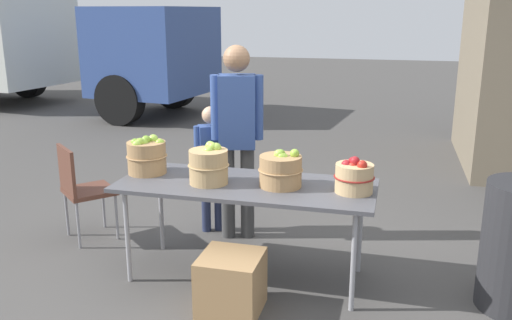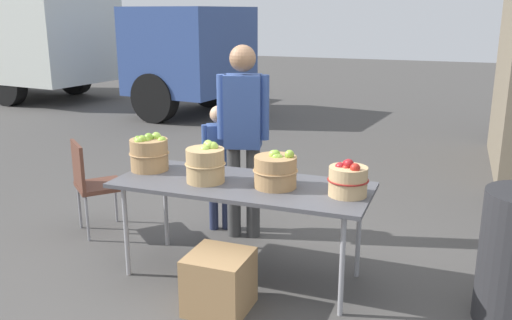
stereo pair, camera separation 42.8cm
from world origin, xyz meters
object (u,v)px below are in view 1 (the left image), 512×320
object	(u,v)px
box_truck	(7,35)
produce_crate	(231,283)
apple_basket_green_2	(281,170)
apple_basket_green_1	(209,165)
vendor_adult	(237,128)
market_table	(246,189)
apple_basket_green_0	(147,156)
child_customer	(211,159)
folding_chair	(81,185)
apple_basket_red_0	(354,177)

from	to	relation	value
box_truck	produce_crate	xyz separation A→B (m)	(7.08, -6.92, -1.28)
apple_basket_green_2	box_truck	xyz separation A→B (m)	(-7.30, 6.41, 0.61)
apple_basket_green_1	produce_crate	world-z (taller)	apple_basket_green_1
vendor_adult	produce_crate	world-z (taller)	vendor_adult
market_table	vendor_adult	size ratio (longest dim) A/B	1.11
vendor_adult	box_truck	xyz separation A→B (m)	(-6.76, 5.68, 0.48)
apple_basket_green_0	produce_crate	world-z (taller)	apple_basket_green_0
box_truck	produce_crate	distance (m)	9.98
box_truck	apple_basket_green_2	bearing A→B (deg)	-33.94
box_truck	produce_crate	bearing A→B (deg)	-37.04
child_customer	box_truck	size ratio (longest dim) A/B	0.15
apple_basket_green_1	child_customer	bearing A→B (deg)	108.28
apple_basket_green_1	child_customer	distance (m)	0.93
apple_basket_green_2	folding_chair	distance (m)	1.91
apple_basket_green_1	folding_chair	distance (m)	1.43
folding_chair	apple_basket_red_0	bearing A→B (deg)	-146.60
vendor_adult	folding_chair	distance (m)	1.46
market_table	produce_crate	size ratio (longest dim) A/B	4.67
apple_basket_red_0	vendor_adult	bearing A→B (deg)	145.72
market_table	apple_basket_green_2	xyz separation A→B (m)	(0.26, 0.00, 0.17)
produce_crate	child_customer	bearing A→B (deg)	114.03
folding_chair	apple_basket_green_1	bearing A→B (deg)	-154.76
apple_basket_green_1	produce_crate	xyz separation A→B (m)	(0.30, -0.46, -0.69)
folding_chair	child_customer	bearing A→B (deg)	-113.92
market_table	apple_basket_green_0	distance (m)	0.84
vendor_adult	apple_basket_red_0	bearing A→B (deg)	131.25
apple_basket_green_0	vendor_adult	size ratio (longest dim) A/B	0.19
vendor_adult	folding_chair	world-z (taller)	vendor_adult
apple_basket_green_2	apple_basket_red_0	world-z (taller)	apple_basket_green_2
market_table	apple_basket_green_0	xyz separation A→B (m)	(-0.82, 0.07, 0.18)
apple_basket_red_0	child_customer	xyz separation A→B (m)	(-1.33, 0.80, -0.18)
child_customer	folding_chair	xyz separation A→B (m)	(-1.04, -0.49, -0.18)
apple_basket_red_0	apple_basket_green_1	bearing A→B (deg)	-176.87
apple_basket_red_0	folding_chair	world-z (taller)	apple_basket_red_0
produce_crate	box_truck	bearing A→B (deg)	135.63
market_table	vendor_adult	distance (m)	0.83
market_table	vendor_adult	xyz separation A→B (m)	(-0.28, 0.73, 0.30)
apple_basket_green_2	apple_basket_red_0	xyz separation A→B (m)	(0.52, -0.00, -0.01)
apple_basket_red_0	folding_chair	size ratio (longest dim) A/B	0.33
apple_basket_green_2	child_customer	xyz separation A→B (m)	(-0.81, 0.80, -0.19)
apple_basket_green_2	apple_basket_red_0	bearing A→B (deg)	-0.41
child_customer	folding_chair	size ratio (longest dim) A/B	1.36
market_table	child_customer	xyz separation A→B (m)	(-0.55, 0.80, -0.02)
apple_basket_green_0	folding_chair	world-z (taller)	apple_basket_green_0
apple_basket_green_1	box_truck	bearing A→B (deg)	136.33
vendor_adult	folding_chair	size ratio (longest dim) A/B	1.99
apple_basket_green_0	apple_basket_red_0	distance (m)	1.61
apple_basket_green_2	apple_basket_green_0	bearing A→B (deg)	176.73
apple_basket_red_0	produce_crate	size ratio (longest dim) A/B	0.70
child_customer	box_truck	world-z (taller)	box_truck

